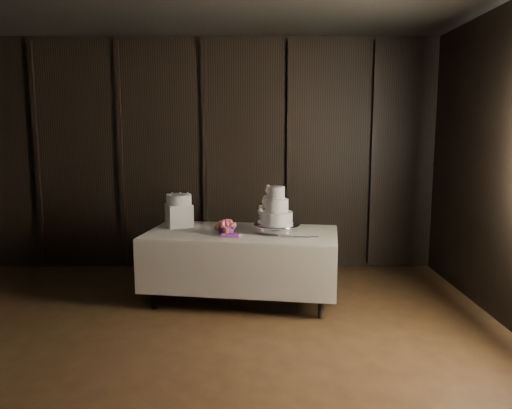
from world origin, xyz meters
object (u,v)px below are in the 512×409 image
at_px(wedding_cake, 274,210).
at_px(cake_stand, 277,228).
at_px(box_pedestal, 179,216).
at_px(bouquet, 226,228).
at_px(small_cake, 179,200).
at_px(display_table, 242,263).

bearing_deg(wedding_cake, cake_stand, 44.68).
bearing_deg(box_pedestal, bouquet, -36.75).
xyz_separation_m(cake_stand, small_cake, (-1.07, 0.32, 0.26)).
bearing_deg(cake_stand, display_table, 172.74).
relative_size(cake_stand, small_cake, 1.75).
xyz_separation_m(bouquet, small_cake, (-0.55, 0.41, 0.24)).
distance_m(wedding_cake, small_cake, 1.09).
bearing_deg(small_cake, display_table, -21.08).
relative_size(wedding_cake, bouquet, 1.00).
height_order(box_pedestal, small_cake, small_cake).
relative_size(display_table, box_pedestal, 8.16).
bearing_deg(box_pedestal, wedding_cake, -17.82).
height_order(cake_stand, wedding_cake, wedding_cake).
distance_m(bouquet, box_pedestal, 0.68).
bearing_deg(small_cake, cake_stand, -16.54).
distance_m(box_pedestal, small_cake, 0.18).
xyz_separation_m(cake_stand, box_pedestal, (-1.07, 0.32, 0.08)).
bearing_deg(bouquet, cake_stand, 9.82).
bearing_deg(display_table, wedding_cake, -2.07).
relative_size(display_table, bouquet, 5.35).
xyz_separation_m(display_table, small_cake, (-0.70, 0.27, 0.65)).
xyz_separation_m(cake_stand, bouquet, (-0.52, -0.09, 0.02)).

